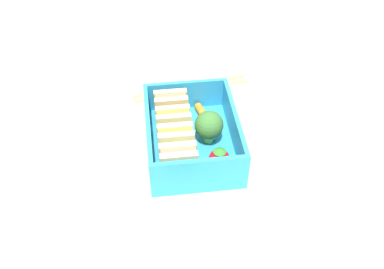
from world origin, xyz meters
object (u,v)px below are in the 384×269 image
Objects in this scene: sandwich_left at (179,161)px; drinking_glass at (192,246)px; strawberry_far_left at (219,158)px; chopstick_pair at (191,87)px; sandwich_center at (173,123)px; broccoli_floret at (209,125)px; sandwich_center_right at (171,107)px; carrot_stick_far_left at (204,117)px; sandwich_center_left at (176,141)px.

drinking_glass is at bearing -179.20° from sandwich_left.
chopstick_pair is (18.70, 1.47, -2.38)cm from strawberry_far_left.
sandwich_left is 12.90cm from drinking_glass.
sandwich_left is 1.00× the size of sandwich_center.
broccoli_floret is at bearing -40.52° from sandwich_left.
chopstick_pair is at bearing -25.24° from sandwich_center_right.
strawberry_far_left is (-10.42, -5.38, -0.68)cm from sandwich_center_right.
sandwich_left is 7.27cm from sandwich_center.
strawberry_far_left reaches higher than carrot_stick_far_left.
sandwich_center_right is 0.57× the size of drinking_glass.
broccoli_floret is 0.26× the size of chopstick_pair.
sandwich_center_left and sandwich_center_right have the same top height.
sandwich_center is 1.00× the size of sandwich_center_right.
sandwich_center is 0.25× the size of chopstick_pair.
sandwich_left is 5.44cm from strawberry_far_left.
sandwich_center is 5.10cm from broccoli_floret.
sandwich_left reaches higher than carrot_stick_far_left.
strawberry_far_left reaches higher than chopstick_pair.
broccoli_floret reaches higher than sandwich_center_left.
sandwich_center_left is 1.40× the size of strawberry_far_left.
drinking_glass reaches higher than sandwich_center.
broccoli_floret is 5.04cm from carrot_stick_far_left.
sandwich_left reaches higher than strawberry_far_left.
strawberry_far_left is at bearing -172.81° from broccoli_floret.
drinking_glass is at bearing 173.37° from chopstick_pair.
sandwich_center is 0.95× the size of broccoli_floret.
sandwich_left and sandwich_center_left have the same top height.
strawberry_far_left is 0.41× the size of drinking_glass.
sandwich_center is at bearing 0.00° from sandwich_left.
sandwich_center is 0.57× the size of drinking_glass.
drinking_glass reaches higher than chopstick_pair.
drinking_glass is at bearing 158.75° from strawberry_far_left.
sandwich_center_left is 16.53cm from drinking_glass.
sandwich_center_right is at bearing 154.76° from chopstick_pair.
sandwich_left is at bearing 168.50° from chopstick_pair.
drinking_glass is (-18.42, 4.56, 0.06)cm from broccoli_floret.
sandwich_center_right is 11.74cm from strawberry_far_left.
sandwich_center_left is at bearing 111.93° from broccoli_floret.
sandwich_left is 1.00× the size of sandwich_center_left.
sandwich_left is 7.33cm from broccoli_floret.
sandwich_center_right is 0.25× the size of chopstick_pair.
broccoli_floret is 0.60× the size of drinking_glass.
sandwich_center is (3.64, 0.00, 0.00)cm from sandwich_center_left.
drinking_glass is at bearing -179.49° from sandwich_center.
sandwich_center_left is 6.27cm from strawberry_far_left.
broccoli_floret is 0.93× the size of carrot_stick_far_left.
strawberry_far_left is 0.63× the size of carrot_stick_far_left.
sandwich_center_right is 9.66cm from chopstick_pair.
sandwich_center_left is at bearing 0.00° from sandwich_left.
strawberry_far_left is 0.68× the size of broccoli_floret.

